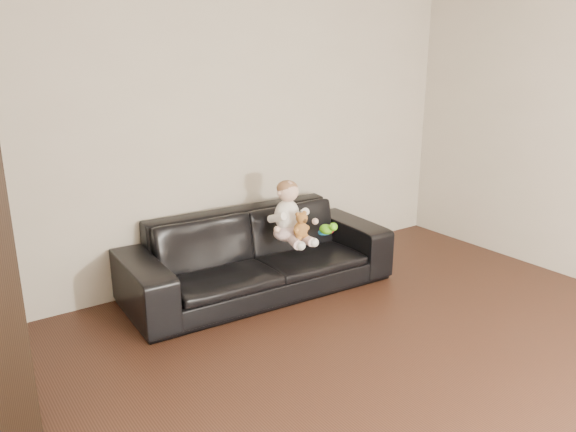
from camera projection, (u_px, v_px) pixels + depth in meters
floor at (474, 424)px, 3.17m from camera, size 5.50×5.50×0.00m
wall_back at (229, 134)px, 4.95m from camera, size 5.00×0.00×5.00m
sofa at (258, 254)px, 4.82m from camera, size 2.34×1.00×0.67m
baby at (289, 215)px, 4.75m from camera, size 0.38×0.46×0.53m
teddy_bear at (301, 226)px, 4.65m from camera, size 0.15×0.15×0.23m
toy_green at (326, 229)px, 4.98m from camera, size 0.14×0.16×0.09m
toy_rattle at (331, 230)px, 5.01m from camera, size 0.08×0.08×0.06m
toy_blue_disc at (324, 233)px, 5.01m from camera, size 0.14×0.14×0.02m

